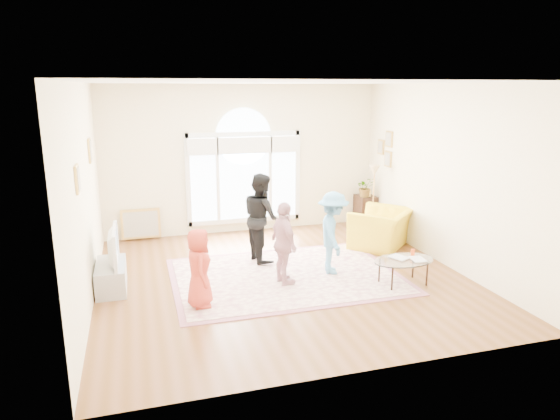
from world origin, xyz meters
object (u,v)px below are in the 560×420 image
object	(u,v)px
tv_console	(111,276)
armchair	(381,228)
coffee_table	(404,261)
area_rug	(286,276)
television	(109,247)

from	to	relation	value
tv_console	armchair	distance (m)	5.18
coffee_table	area_rug	bearing A→B (deg)	148.89
tv_console	television	world-z (taller)	television
coffee_table	armchair	size ratio (longest dim) A/B	0.92
television	armchair	world-z (taller)	television
tv_console	armchair	xyz separation A→B (m)	(5.12, 0.76, 0.17)
tv_console	coffee_table	world-z (taller)	coffee_table
coffee_table	armchair	bearing A→B (deg)	68.35
coffee_table	armchair	xyz separation A→B (m)	(0.57, 1.88, -0.02)
area_rug	television	xyz separation A→B (m)	(-2.81, 0.26, 0.70)
armchair	tv_console	bearing A→B (deg)	-34.66
television	coffee_table	distance (m)	4.68
tv_console	coffee_table	bearing A→B (deg)	-13.79
television	armchair	distance (m)	5.17
tv_console	coffee_table	size ratio (longest dim) A/B	0.92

